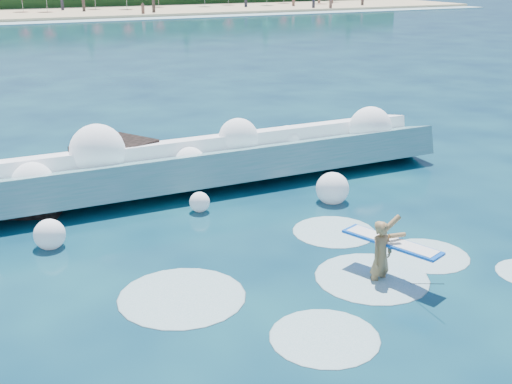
{
  "coord_description": "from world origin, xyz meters",
  "views": [
    {
      "loc": [
        -4.6,
        -10.56,
        6.17
      ],
      "look_at": [
        1.5,
        2.0,
        1.2
      ],
      "focal_mm": 45.0,
      "sensor_mm": 36.0,
      "label": 1
    }
  ],
  "objects": [
    {
      "name": "breaking_wave",
      "position": [
        0.28,
        6.6,
        0.55
      ],
      "size": [
        18.33,
        2.84,
        1.58
      ],
      "color": "teal",
      "rests_on": "ground"
    },
    {
      "name": "rock_cluster",
      "position": [
        -3.48,
        7.18,
        0.46
      ],
      "size": [
        8.37,
        3.49,
        1.45
      ],
      "color": "black",
      "rests_on": "ground"
    },
    {
      "name": "surfer_with_board",
      "position": [
        2.95,
        -0.99,
        0.58
      ],
      "size": [
        1.22,
        2.8,
        1.58
      ],
      "color": "#A0794A",
      "rests_on": "ground"
    },
    {
      "name": "wave_spray",
      "position": [
        -0.14,
        6.45,
        1.05
      ],
      "size": [
        15.68,
        4.79,
        2.26
      ],
      "color": "white",
      "rests_on": "ground"
    },
    {
      "name": "beachgoers",
      "position": [
        7.67,
        74.42,
        1.1
      ],
      "size": [
        108.27,
        10.26,
        1.91
      ],
      "color": "#3F332D",
      "rests_on": "ground"
    },
    {
      "name": "surf_foam",
      "position": [
        1.88,
        -0.41,
        0.0
      ],
      "size": [
        8.98,
        5.95,
        0.13
      ],
      "color": "silver",
      "rests_on": "ground"
    },
    {
      "name": "ground",
      "position": [
        0.0,
        0.0,
        0.0
      ],
      "size": [
        200.0,
        200.0,
        0.0
      ],
      "primitive_type": "plane",
      "color": "#07233E",
      "rests_on": "ground"
    }
  ]
}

